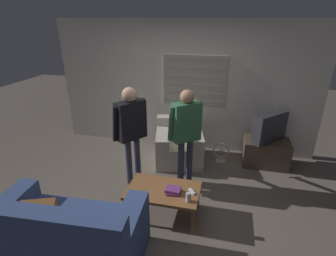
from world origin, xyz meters
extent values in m
plane|color=#665B51|center=(0.00, 0.00, 0.00)|extent=(16.00, 16.00, 0.00)
cube|color=silver|center=(0.00, 2.03, 1.27)|extent=(5.20, 0.06, 2.55)
cube|color=#A8A393|center=(0.24, 1.99, 1.42)|extent=(1.24, 0.02, 0.97)
cube|color=gray|center=(0.24, 1.98, 1.02)|extent=(1.22, 0.00, 0.01)
cube|color=gray|center=(0.24, 1.98, 1.18)|extent=(1.22, 0.00, 0.01)
cube|color=gray|center=(0.24, 1.98, 1.34)|extent=(1.22, 0.00, 0.01)
cube|color=gray|center=(0.24, 1.98, 1.50)|extent=(1.22, 0.00, 0.01)
cube|color=gray|center=(0.24, 1.98, 1.67)|extent=(1.22, 0.00, 0.01)
cube|color=gray|center=(0.24, 1.98, 1.83)|extent=(1.22, 0.00, 0.01)
cube|color=#384C7F|center=(-0.69, -1.12, 0.24)|extent=(1.71, 1.01, 0.48)
cube|color=#384C7F|center=(-0.67, -1.47, 0.71)|extent=(1.66, 0.31, 0.48)
cube|color=#384C7F|center=(-1.40, -1.17, 0.58)|extent=(0.30, 0.92, 0.21)
cube|color=#384C7F|center=(0.01, -1.07, 0.58)|extent=(0.30, 0.92, 0.21)
cube|color=#935B2D|center=(-0.98, -1.09, 0.58)|extent=(0.41, 0.33, 0.37)
cube|color=beige|center=(0.07, 1.37, 0.21)|extent=(1.04, 1.08, 0.41)
cube|color=beige|center=(-0.01, 1.72, 0.59)|extent=(0.87, 0.39, 0.36)
cube|color=beige|center=(0.37, 1.44, 0.51)|extent=(0.44, 0.94, 0.19)
cube|color=beige|center=(-0.23, 1.30, 0.51)|extent=(0.44, 0.94, 0.19)
cube|color=brown|center=(0.16, -0.18, 0.40)|extent=(0.97, 0.61, 0.04)
cylinder|color=brown|center=(-0.28, 0.08, 0.19)|extent=(0.04, 0.04, 0.38)
cylinder|color=brown|center=(0.61, 0.08, 0.19)|extent=(0.04, 0.04, 0.38)
cylinder|color=brown|center=(-0.28, -0.45, 0.19)|extent=(0.04, 0.04, 0.38)
cylinder|color=brown|center=(0.61, -0.45, 0.19)|extent=(0.04, 0.04, 0.38)
cube|color=#4C3D2D|center=(1.67, 1.61, 0.24)|extent=(0.80, 0.53, 0.49)
cube|color=#2D2D33|center=(1.67, 1.61, 0.75)|extent=(0.64, 0.67, 0.53)
cube|color=black|center=(1.59, 1.68, 0.75)|extent=(0.43, 0.46, 0.43)
cylinder|color=#33384C|center=(-0.57, 0.43, 0.40)|extent=(0.10, 0.10, 0.80)
cylinder|color=#33384C|center=(-0.47, 0.56, 0.40)|extent=(0.10, 0.10, 0.80)
cube|color=black|center=(-0.52, 0.49, 1.10)|extent=(0.43, 0.49, 0.60)
sphere|color=tan|center=(-0.52, 0.49, 1.51)|extent=(0.23, 0.23, 0.23)
cylinder|color=black|center=(-0.70, 0.32, 1.09)|extent=(0.17, 0.15, 0.58)
cylinder|color=black|center=(-0.60, 0.86, 1.33)|extent=(0.51, 0.39, 0.16)
cube|color=white|center=(-0.83, 1.03, 1.29)|extent=(0.06, 0.06, 0.13)
cylinder|color=#33384C|center=(0.26, 0.59, 0.40)|extent=(0.10, 0.10, 0.80)
cylinder|color=#33384C|center=(0.38, 0.69, 0.40)|extent=(0.10, 0.10, 0.80)
cube|color=#336642|center=(0.32, 0.64, 1.10)|extent=(0.46, 0.42, 0.60)
sphere|color=#A87A56|center=(0.32, 0.64, 1.49)|extent=(0.21, 0.21, 0.21)
cylinder|color=#336642|center=(0.10, 0.53, 1.09)|extent=(0.15, 0.16, 0.57)
cylinder|color=#336642|center=(0.34, 0.99, 1.25)|extent=(0.39, 0.48, 0.29)
cube|color=white|center=(0.18, 1.20, 1.14)|extent=(0.08, 0.08, 0.13)
cube|color=#75387F|center=(0.31, -0.22, 0.44)|extent=(0.19, 0.19, 0.03)
cube|color=#75387F|center=(0.31, -0.23, 0.47)|extent=(0.20, 0.16, 0.04)
cylinder|color=silver|center=(0.53, -0.35, 0.48)|extent=(0.07, 0.07, 0.12)
cylinder|color=silver|center=(0.53, -0.35, 0.55)|extent=(0.06, 0.06, 0.00)
cube|color=white|center=(0.55, -0.16, 0.44)|extent=(0.11, 0.13, 0.02)
cylinder|color=#A8A8AD|center=(0.86, 1.51, 0.01)|extent=(0.20, 0.20, 0.02)
cylinder|color=#A8A8AD|center=(0.86, 1.51, 0.06)|extent=(0.03, 0.03, 0.07)
torus|color=#A8A8AD|center=(0.86, 1.51, 0.23)|extent=(0.31, 0.02, 0.31)
sphere|color=#A8A8AD|center=(0.86, 1.51, 0.23)|extent=(0.08, 0.08, 0.08)
camera|label=1|loc=(0.91, -3.01, 2.55)|focal=28.00mm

